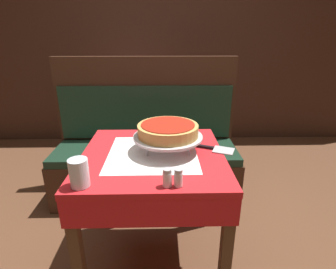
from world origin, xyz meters
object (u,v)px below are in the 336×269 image
object	(u,v)px
booth_bench	(146,159)
pizza_server	(211,148)
pizza_pan_stand	(168,137)
condiment_caddy	(139,85)
pepper_shaker	(178,178)
deep_dish_pizza	(168,130)
water_glass_near	(79,173)
dining_table_front	(153,171)
dining_table_rear	(133,100)
salt_shaker	(167,178)

from	to	relation	value
booth_bench	pizza_server	distance (m)	0.94
pizza_pan_stand	condiment_caddy	bearing A→B (deg)	99.58
pepper_shaker	deep_dish_pizza	bearing A→B (deg)	95.73
deep_dish_pizza	pepper_shaker	distance (m)	0.36
pepper_shaker	condiment_caddy	bearing A→B (deg)	98.93
water_glass_near	dining_table_front	bearing A→B (deg)	46.96
dining_table_rear	condiment_caddy	bearing A→B (deg)	45.15
booth_bench	pepper_shaker	size ratio (longest dim) A/B	19.68
dining_table_rear	water_glass_near	xyz separation A→B (m)	(-0.01, -1.97, 0.18)
dining_table_rear	deep_dish_pizza	world-z (taller)	deep_dish_pizza
pizza_server	condiment_caddy	bearing A→B (deg)	107.26
dining_table_front	pizza_server	bearing A→B (deg)	9.15
booth_bench	deep_dish_pizza	size ratio (longest dim) A/B	4.80
dining_table_front	condiment_caddy	size ratio (longest dim) A/B	4.18
salt_shaker	condiment_caddy	xyz separation A→B (m)	(-0.28, 2.05, -0.00)
dining_table_rear	pizza_pan_stand	world-z (taller)	pizza_pan_stand
dining_table_front	pizza_server	size ratio (longest dim) A/B	2.77
booth_bench	pizza_pan_stand	size ratio (longest dim) A/B	4.17
salt_shaker	dining_table_front	bearing A→B (deg)	102.34
dining_table_rear	pepper_shaker	distance (m)	2.03
salt_shaker	pepper_shaker	world-z (taller)	salt_shaker
salt_shaker	pizza_server	bearing A→B (deg)	56.23
deep_dish_pizza	pepper_shaker	xyz separation A→B (m)	(0.03, -0.35, -0.08)
dining_table_rear	pepper_shaker	world-z (taller)	pepper_shaker
dining_table_rear	deep_dish_pizza	xyz separation A→B (m)	(0.36, -1.63, 0.23)
booth_bench	pizza_server	world-z (taller)	booth_bench
deep_dish_pizza	salt_shaker	distance (m)	0.36
pizza_pan_stand	dining_table_front	bearing A→B (deg)	-158.95
pizza_server	booth_bench	bearing A→B (deg)	118.85
pizza_server	salt_shaker	bearing A→B (deg)	-123.77
booth_bench	condiment_caddy	bearing A→B (deg)	97.20
pizza_pan_stand	pepper_shaker	distance (m)	0.35
dining_table_rear	deep_dish_pizza	distance (m)	1.69
water_glass_near	salt_shaker	bearing A→B (deg)	-1.67
pizza_pan_stand	pepper_shaker	xyz separation A→B (m)	(0.03, -0.35, -0.04)
pepper_shaker	condiment_caddy	size ratio (longest dim) A/B	0.43
deep_dish_pizza	pizza_server	xyz separation A→B (m)	(0.24, 0.02, -0.11)
pepper_shaker	condiment_caddy	world-z (taller)	condiment_caddy
booth_bench	pizza_server	xyz separation A→B (m)	(0.40, -0.73, 0.42)
pepper_shaker	water_glass_near	bearing A→B (deg)	178.52
salt_shaker	booth_bench	bearing A→B (deg)	98.10
deep_dish_pizza	booth_bench	bearing A→B (deg)	102.55
pizza_server	salt_shaker	distance (m)	0.44
dining_table_rear	pizza_server	bearing A→B (deg)	-69.79
deep_dish_pizza	pizza_server	world-z (taller)	deep_dish_pizza
booth_bench	water_glass_near	xyz separation A→B (m)	(-0.20, -1.09, 0.48)
dining_table_front	deep_dish_pizza	size ratio (longest dim) A/B	2.38
booth_bench	deep_dish_pizza	bearing A→B (deg)	-77.45
dining_table_front	pepper_shaker	bearing A→B (deg)	-70.06
dining_table_front	pizza_server	distance (m)	0.34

